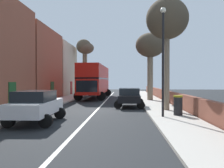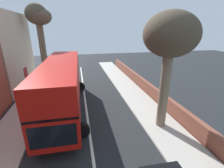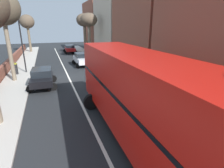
{
  "view_description": "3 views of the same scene",
  "coord_description": "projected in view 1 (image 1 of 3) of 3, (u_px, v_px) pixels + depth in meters",
  "views": [
    {
      "loc": [
        2.07,
        -16.88,
        2.19
      ],
      "look_at": [
        0.81,
        6.03,
        1.87
      ],
      "focal_mm": 36.52,
      "sensor_mm": 36.0,
      "label": 1
    },
    {
      "loc": [
        -0.42,
        -0.33,
        6.38
      ],
      "look_at": [
        2.11,
        11.13,
        2.23
      ],
      "focal_mm": 25.15,
      "sensor_mm": 36.0,
      "label": 2
    },
    {
      "loc": [
        1.88,
        18.32,
        5.18
      ],
      "look_at": [
        -1.42,
        9.28,
        2.01
      ],
      "focal_mm": 28.55,
      "sensor_mm": 36.0,
      "label": 3
    }
  ],
  "objects": [
    {
      "name": "double_decker_bus",
      "position": [
        95.0,
        80.0,
        28.89
      ],
      "size": [
        3.69,
        11.41,
        4.06
      ],
      "color": "#BA130C",
      "rests_on": "ground"
    },
    {
      "name": "street_tree_left_6",
      "position": [
        86.0,
        51.0,
        38.75
      ],
      "size": [
        2.88,
        2.88,
        8.69
      ],
      "color": "brown",
      "rests_on": "sidewalk_left"
    },
    {
      "name": "parked_car_white_left_1",
      "position": [
        36.0,
        105.0,
        11.8
      ],
      "size": [
        2.49,
        4.17,
        1.68
      ],
      "color": "silver",
      "rests_on": "ground"
    },
    {
      "name": "boundary_wall_right",
      "position": [
        184.0,
        103.0,
        16.63
      ],
      "size": [
        0.36,
        54.0,
        1.19
      ],
      "primitive_type": "cube",
      "color": "brown",
      "rests_on": "ground"
    },
    {
      "name": "sidewalk_right",
      "position": [
        163.0,
        110.0,
        16.73
      ],
      "size": [
        2.6,
        60.0,
        0.12
      ],
      "primitive_type": "cube",
      "color": "#B2ADA3",
      "rests_on": "ground"
    },
    {
      "name": "road_centre_line",
      "position": [
        97.0,
        110.0,
        17.0
      ],
      "size": [
        0.16,
        54.0,
        0.01
      ],
      "primitive_type": "cube",
      "color": "silver",
      "rests_on": "ground"
    },
    {
      "name": "ground_plane",
      "position": [
        97.0,
        110.0,
        17.0
      ],
      "size": [
        84.0,
        84.0,
        0.0
      ],
      "primitive_type": "plane",
      "color": "black"
    },
    {
      "name": "litter_bin_right",
      "position": [
        178.0,
        105.0,
        13.72
      ],
      "size": [
        0.55,
        0.55,
        1.19
      ],
      "color": "black",
      "rests_on": "sidewalk_right"
    },
    {
      "name": "street_tree_left_2",
      "position": [
        84.0,
        48.0,
        38.57
      ],
      "size": [
        2.49,
        2.49,
        9.13
      ],
      "color": "brown",
      "rests_on": "sidewalk_left"
    },
    {
      "name": "parked_car_black_right_2",
      "position": [
        130.0,
        96.0,
        18.97
      ],
      "size": [
        2.52,
        4.11,
        1.59
      ],
      "color": "black",
      "rests_on": "ground"
    },
    {
      "name": "lamppost_right",
      "position": [
        163.0,
        53.0,
        13.16
      ],
      "size": [
        0.32,
        0.32,
        6.31
      ],
      "color": "black",
      "rests_on": "sidewalk_right"
    },
    {
      "name": "street_tree_right_3",
      "position": [
        167.0,
        20.0,
        16.14
      ],
      "size": [
        2.97,
        2.97,
        7.92
      ],
      "color": "#7A6B56",
      "rests_on": "sidewalk_right"
    },
    {
      "name": "sidewalk_left",
      "position": [
        33.0,
        109.0,
        17.27
      ],
      "size": [
        2.6,
        60.0,
        0.12
      ],
      "primitive_type": "cube",
      "color": "#B2ADA3",
      "rests_on": "ground"
    },
    {
      "name": "street_tree_right_1",
      "position": [
        150.0,
        47.0,
        24.69
      ],
      "size": [
        3.17,
        3.17,
        7.27
      ],
      "color": "#7A6B56",
      "rests_on": "sidewalk_right"
    }
  ]
}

